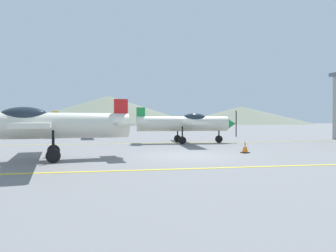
# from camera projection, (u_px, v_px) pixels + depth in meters

# --- Properties ---
(ground_plane) EXTENTS (400.00, 400.00, 0.00)m
(ground_plane) POSITION_uv_depth(u_px,v_px,m) (188.00, 156.00, 13.62)
(ground_plane) COLOR slate
(apron_line_near) EXTENTS (80.00, 0.16, 0.01)m
(apron_line_near) POSITION_uv_depth(u_px,v_px,m) (215.00, 168.00, 9.99)
(apron_line_near) COLOR yellow
(apron_line_near) RESTS_ON ground_plane
(apron_line_far) EXTENTS (80.00, 0.16, 0.01)m
(apron_line_far) POSITION_uv_depth(u_px,v_px,m) (161.00, 143.00, 21.39)
(apron_line_far) COLOR yellow
(apron_line_far) RESTS_ON ground_plane
(airplane_near) EXTENTS (7.45, 8.52, 2.55)m
(airplane_near) POSITION_uv_depth(u_px,v_px,m) (41.00, 125.00, 12.04)
(airplane_near) COLOR silver
(airplane_near) RESTS_ON ground_plane
(airplane_mid) EXTENTS (7.40, 8.52, 2.55)m
(airplane_mid) POSITION_uv_depth(u_px,v_px,m) (186.00, 123.00, 21.50)
(airplane_mid) COLOR silver
(airplane_mid) RESTS_ON ground_plane
(airplane_far) EXTENTS (7.43, 8.54, 2.55)m
(airplane_far) POSITION_uv_depth(u_px,v_px,m) (90.00, 123.00, 29.65)
(airplane_far) COLOR white
(airplane_far) RESTS_ON ground_plane
(traffic_cone_side) EXTENTS (0.36, 0.36, 0.59)m
(traffic_cone_side) POSITION_uv_depth(u_px,v_px,m) (245.00, 147.00, 14.83)
(traffic_cone_side) COLOR black
(traffic_cone_side) RESTS_ON ground_plane
(hill_centerleft) EXTENTS (81.92, 81.92, 13.04)m
(hill_centerleft) POSITION_uv_depth(u_px,v_px,m) (108.00, 110.00, 134.52)
(hill_centerleft) COLOR slate
(hill_centerleft) RESTS_ON ground_plane
(hill_centerright) EXTENTS (78.97, 78.97, 10.20)m
(hill_centerright) POSITION_uv_depth(u_px,v_px,m) (241.00, 115.00, 173.91)
(hill_centerright) COLOR slate
(hill_centerright) RESTS_ON ground_plane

